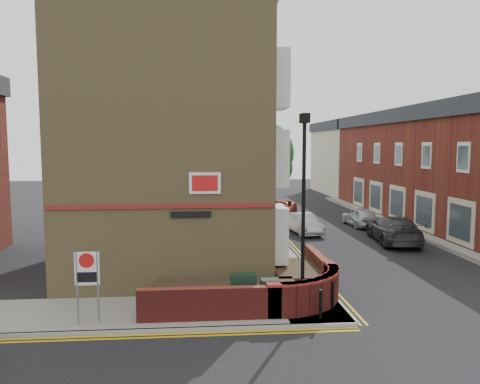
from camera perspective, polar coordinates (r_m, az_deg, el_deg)
name	(u,v)px	position (r m, az deg, el deg)	size (l,w,h in m)	color
ground	(258,329)	(14.44, 2.15, -16.39)	(120.00, 120.00, 0.00)	black
pavement_corner	(144,313)	(15.83, -11.63, -14.23)	(13.00, 3.00, 0.12)	gray
pavement_main	(258,229)	(29.98, 2.26, -4.58)	(2.00, 32.00, 0.12)	gray
pavement_far	(448,236)	(30.55, 24.02, -4.88)	(4.00, 40.00, 0.12)	gray
kerb_side	(138,331)	(14.44, -12.36, -16.25)	(13.00, 0.15, 0.12)	gray
kerb_main_near	(274,229)	(30.12, 4.15, -4.54)	(0.15, 32.00, 0.12)	gray
kerb_main_far	(416,236)	(29.64, 20.61, -5.07)	(0.15, 40.00, 0.12)	gray
yellow_lines_side	(137,337)	(14.23, -12.49, -16.83)	(13.00, 0.28, 0.01)	gold
yellow_lines_main	(278,230)	(30.17, 4.62, -4.63)	(0.28, 32.00, 0.01)	gold
corner_building	(173,127)	(21.32, -8.12, 7.82)	(8.95, 10.40, 13.60)	olive
garden_wall	(249,301)	(16.76, 1.09, -13.18)	(6.80, 6.00, 1.20)	maroon
lamppost	(303,211)	(14.98, 7.73, -2.34)	(0.25, 0.50, 6.30)	black
utility_cabinet_large	(243,292)	(15.38, 0.43, -12.12)	(0.80, 0.45, 1.20)	black
utility_cabinet_small	(269,296)	(15.20, 3.61, -12.55)	(0.55, 0.40, 1.10)	black
bollard_near	(321,304)	(14.96, 9.80, -13.33)	(0.11, 0.11, 0.90)	black
bollard_far	(332,295)	(15.85, 11.21, -12.26)	(0.11, 0.11, 0.90)	black
zone_sign	(87,274)	(14.68, -18.13, -9.53)	(0.72, 0.07, 2.20)	slate
far_terrace	(441,166)	(34.33, 23.28, 2.96)	(5.40, 30.40, 8.00)	maroon
far_terrace_cream	(345,157)	(53.77, 12.71, 4.15)	(5.40, 12.40, 8.00)	beige
tree_near	(263,157)	(27.57, 2.79, 4.22)	(3.64, 3.65, 6.70)	#382B1E
tree_mid	(249,148)	(35.50, 1.09, 5.37)	(4.03, 4.03, 7.42)	#382B1E
tree_far	(240,151)	(43.47, 0.01, 5.07)	(3.81, 3.81, 7.00)	#382B1E
traffic_light_assembly	(250,177)	(38.58, 1.22, 1.82)	(0.20, 0.16, 4.20)	black
silver_car_near	(304,224)	(29.09, 7.77, -3.84)	(1.30, 3.73, 1.23)	#A7A8AF
red_car_main	(279,209)	(35.19, 4.83, -2.09)	(2.14, 4.65, 1.29)	maroon
grey_car_far	(394,229)	(27.48, 18.24, -4.36)	(2.10, 5.17, 1.50)	#303035
silver_car_far	(361,217)	(32.34, 14.48, -2.93)	(1.54, 3.83, 1.31)	#B6B7BE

